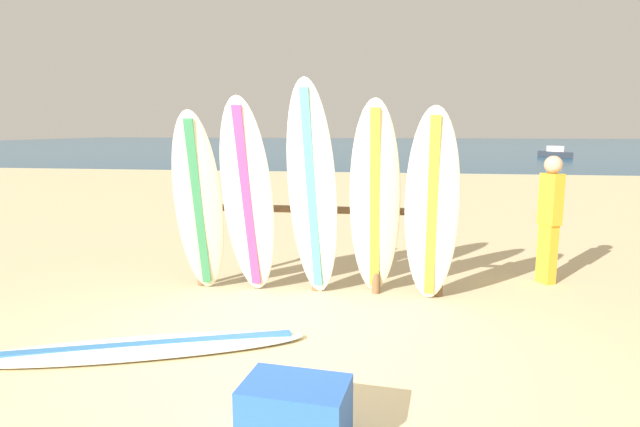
# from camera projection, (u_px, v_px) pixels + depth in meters

# --- Properties ---
(ground_plane) EXTENTS (120.00, 120.00, 0.00)m
(ground_plane) POSITION_uv_depth(u_px,v_px,m) (264.00, 364.00, 4.03)
(ground_plane) COLOR #D3BC8C
(ocean_water) EXTENTS (120.00, 80.00, 0.01)m
(ocean_water) POSITION_uv_depth(u_px,v_px,m) (392.00, 144.00, 60.61)
(ocean_water) COLOR navy
(ocean_water) RESTS_ON ground
(surfboard_rack) EXTENTS (2.79, 0.09, 1.07)m
(surfboard_rack) POSITION_uv_depth(u_px,v_px,m) (316.00, 234.00, 5.76)
(surfboard_rack) COLOR brown
(surfboard_rack) RESTS_ON ground
(surfboard_leaning_far_left) EXTENTS (0.61, 0.80, 1.99)m
(surfboard_leaning_far_left) POSITION_uv_depth(u_px,v_px,m) (199.00, 206.00, 5.48)
(surfboard_leaning_far_left) COLOR beige
(surfboard_leaning_far_left) RESTS_ON ground
(surfboard_leaning_left) EXTENTS (0.54, 0.70, 2.12)m
(surfboard_leaning_left) POSITION_uv_depth(u_px,v_px,m) (248.00, 200.00, 5.42)
(surfboard_leaning_left) COLOR silver
(surfboard_leaning_left) RESTS_ON ground
(surfboard_leaning_center_left) EXTENTS (0.59, 0.66, 2.29)m
(surfboard_leaning_center_left) POSITION_uv_depth(u_px,v_px,m) (312.00, 192.00, 5.38)
(surfboard_leaning_center_left) COLOR silver
(surfboard_leaning_center_left) RESTS_ON ground
(surfboard_leaning_center) EXTENTS (0.53, 0.77, 2.09)m
(surfboard_leaning_center) POSITION_uv_depth(u_px,v_px,m) (375.00, 203.00, 5.33)
(surfboard_leaning_center) COLOR beige
(surfboard_leaning_center) RESTS_ON ground
(surfboard_leaning_center_right) EXTENTS (0.56, 0.75, 2.01)m
(surfboard_leaning_center_right) POSITION_uv_depth(u_px,v_px,m) (432.00, 210.00, 5.10)
(surfboard_leaning_center_right) COLOR silver
(surfboard_leaning_center_right) RESTS_ON ground
(surfboard_lying_on_sand) EXTENTS (2.75, 1.42, 0.08)m
(surfboard_lying_on_sand) POSITION_uv_depth(u_px,v_px,m) (136.00, 348.00, 4.23)
(surfboard_lying_on_sand) COLOR white
(surfboard_lying_on_sand) RESTS_ON ground
(beachgoer_standing) EXTENTS (0.25, 0.28, 1.49)m
(beachgoer_standing) POSITION_uv_depth(u_px,v_px,m) (550.00, 214.00, 6.01)
(beachgoer_standing) COLOR gold
(beachgoer_standing) RESTS_ON ground
(small_boat_offshore) EXTENTS (1.50, 2.83, 0.71)m
(small_boat_offshore) POSITION_uv_depth(u_px,v_px,m) (555.00, 153.00, 33.15)
(small_boat_offshore) COLOR #333842
(small_boat_offshore) RESTS_ON ocean_water
(cooler_box) EXTENTS (0.64, 0.46, 0.36)m
(cooler_box) POSITION_uv_depth(u_px,v_px,m) (295.00, 412.00, 3.00)
(cooler_box) COLOR blue
(cooler_box) RESTS_ON ground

